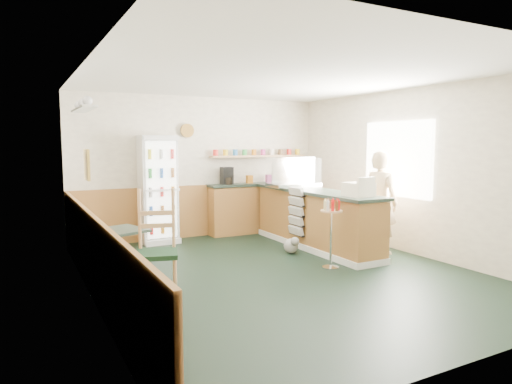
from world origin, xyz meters
TOP-DOWN VIEW (x-y plane):
  - ground at (0.00, 0.00)m, footprint 6.00×6.00m
  - room_envelope at (-0.23, 0.73)m, footprint 5.04×6.02m
  - service_counter at (1.35, 1.07)m, footprint 0.68×3.01m
  - back_counter at (1.19, 2.80)m, footprint 2.24×0.42m
  - drinks_fridge at (-0.94, 2.74)m, footprint 0.64×0.54m
  - display_case at (1.35, 1.78)m, footprint 0.94×0.49m
  - cash_register at (1.35, -0.03)m, footprint 0.38×0.40m
  - shopkeeper at (2.05, 0.25)m, footprint 0.54×0.65m
  - condiment_stand at (0.78, -0.12)m, footprint 0.32×0.32m
  - newspaper_rack at (0.99, 1.14)m, footprint 0.09×0.42m
  - cafe_table at (-2.05, 0.74)m, footprint 0.78×0.78m
  - cafe_chair at (-1.79, -0.02)m, footprint 0.58×0.59m
  - dog_doorstop at (0.75, 0.89)m, footprint 0.24×0.31m

SIDE VIEW (x-z plane):
  - ground at x=0.00m, z-range 0.00..0.00m
  - dog_doorstop at x=0.75m, z-range -0.01..0.28m
  - service_counter at x=1.35m, z-range -0.04..0.97m
  - cafe_table at x=-2.05m, z-range 0.14..0.82m
  - back_counter at x=1.19m, z-range -0.29..1.40m
  - newspaper_rack at x=0.99m, z-range 0.23..1.07m
  - cafe_chair at x=-1.79m, z-range 0.03..1.29m
  - condiment_stand at x=0.78m, z-range 0.18..1.17m
  - shopkeeper at x=2.05m, z-range 0.00..1.69m
  - drinks_fridge at x=-0.94m, z-range 0.00..1.95m
  - cash_register at x=1.35m, z-range 1.01..1.22m
  - display_case at x=1.35m, z-range 1.01..1.54m
  - room_envelope at x=-0.23m, z-range 0.16..2.88m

